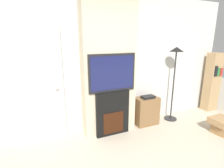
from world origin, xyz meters
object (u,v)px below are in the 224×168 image
at_px(television, 112,73).
at_px(box_stack, 222,125).
at_px(bookshelf, 212,82).
at_px(fireplace, 112,113).
at_px(floor_lamp, 175,66).
at_px(media_stand, 146,111).

height_order(television, box_stack, television).
bearing_deg(box_stack, bookshelf, 48.23).
xyz_separation_m(fireplace, bookshelf, (2.87, 0.10, 0.31)).
bearing_deg(floor_lamp, fireplace, -178.64).
distance_m(floor_lamp, media_stand, 1.16).
xyz_separation_m(box_stack, media_stand, (-1.16, 0.94, 0.14)).
bearing_deg(bookshelf, media_stand, -179.40).
bearing_deg(box_stack, floor_lamp, 118.64).
relative_size(floor_lamp, box_stack, 3.86).
relative_size(media_stand, bookshelf, 0.44).
bearing_deg(fireplace, bookshelf, 1.90).
bearing_deg(television, floor_lamp, 1.44).
bearing_deg(bookshelf, television, -178.06).
xyz_separation_m(television, media_stand, (0.86, 0.08, -0.92)).
relative_size(television, box_stack, 2.10).
bearing_deg(television, bookshelf, 1.94).
relative_size(fireplace, bookshelf, 0.59).
distance_m(box_stack, media_stand, 1.50).
bearing_deg(bookshelf, floor_lamp, -177.49).
bearing_deg(bookshelf, fireplace, -178.10).
height_order(fireplace, bookshelf, bookshelf).
bearing_deg(box_stack, television, 156.81).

